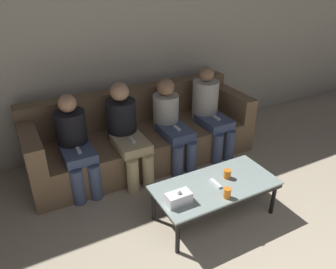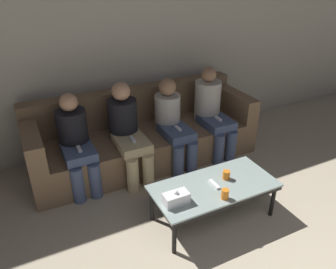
{
  "view_description": "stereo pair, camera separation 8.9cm",
  "coord_description": "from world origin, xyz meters",
  "px_view_note": "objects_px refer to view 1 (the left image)",
  "views": [
    {
      "loc": [
        -1.4,
        0.13,
        2.22
      ],
      "look_at": [
        0.0,
        2.74,
        0.65
      ],
      "focal_mm": 35.0,
      "sensor_mm": 36.0,
      "label": 1
    },
    {
      "loc": [
        -1.32,
        0.09,
        2.22
      ],
      "look_at": [
        0.0,
        2.74,
        0.65
      ],
      "focal_mm": 35.0,
      "sensor_mm": 36.0,
      "label": 2
    }
  ],
  "objects_px": {
    "seated_person_left_end": "(75,142)",
    "seated_person_right_end": "(209,109)",
    "tissue_box": "(179,198)",
    "cup_near_right": "(227,174)",
    "game_remote": "(216,183)",
    "coffee_table": "(215,188)",
    "seated_person_mid_left": "(126,129)",
    "seated_person_mid_right": "(171,121)",
    "couch": "(142,136)",
    "cup_near_left": "(227,193)"
  },
  "relations": [
    {
      "from": "seated_person_left_end",
      "to": "seated_person_right_end",
      "type": "relative_size",
      "value": 0.95
    },
    {
      "from": "tissue_box",
      "to": "seated_person_left_end",
      "type": "distance_m",
      "value": 1.32
    },
    {
      "from": "cup_near_right",
      "to": "game_remote",
      "type": "distance_m",
      "value": 0.17
    },
    {
      "from": "coffee_table",
      "to": "seated_person_right_end",
      "type": "height_order",
      "value": "seated_person_right_end"
    },
    {
      "from": "seated_person_mid_left",
      "to": "seated_person_right_end",
      "type": "xyz_separation_m",
      "value": [
        1.13,
        0.01,
        0.01
      ]
    },
    {
      "from": "seated_person_right_end",
      "to": "seated_person_mid_right",
      "type": "bearing_deg",
      "value": -178.0
    },
    {
      "from": "cup_near_right",
      "to": "seated_person_mid_left",
      "type": "bearing_deg",
      "value": 119.6
    },
    {
      "from": "cup_near_right",
      "to": "seated_person_mid_right",
      "type": "relative_size",
      "value": 0.08
    },
    {
      "from": "seated_person_left_end",
      "to": "seated_person_right_end",
      "type": "distance_m",
      "value": 1.7
    },
    {
      "from": "seated_person_mid_right",
      "to": "couch",
      "type": "bearing_deg",
      "value": 140.01
    },
    {
      "from": "coffee_table",
      "to": "seated_person_mid_right",
      "type": "xyz_separation_m",
      "value": [
        0.12,
        1.1,
        0.21
      ]
    },
    {
      "from": "couch",
      "to": "cup_near_right",
      "type": "relative_size",
      "value": 31.6
    },
    {
      "from": "game_remote",
      "to": "tissue_box",
      "type": "bearing_deg",
      "value": -171.25
    },
    {
      "from": "coffee_table",
      "to": "cup_near_right",
      "type": "distance_m",
      "value": 0.18
    },
    {
      "from": "coffee_table",
      "to": "seated_person_left_end",
      "type": "height_order",
      "value": "seated_person_left_end"
    },
    {
      "from": "seated_person_left_end",
      "to": "seated_person_mid_left",
      "type": "relative_size",
      "value": 0.97
    },
    {
      "from": "tissue_box",
      "to": "game_remote",
      "type": "distance_m",
      "value": 0.44
    },
    {
      "from": "couch",
      "to": "seated_person_mid_right",
      "type": "xyz_separation_m",
      "value": [
        0.28,
        -0.24,
        0.25
      ]
    },
    {
      "from": "game_remote",
      "to": "seated_person_right_end",
      "type": "bearing_deg",
      "value": 58.55
    },
    {
      "from": "cup_near_right",
      "to": "seated_person_left_end",
      "type": "xyz_separation_m",
      "value": [
        -1.17,
        1.08,
        0.13
      ]
    },
    {
      "from": "cup_near_left",
      "to": "seated_person_mid_left",
      "type": "bearing_deg",
      "value": 107.91
    },
    {
      "from": "cup_near_left",
      "to": "game_remote",
      "type": "xyz_separation_m",
      "value": [
        0.03,
        0.2,
        -0.04
      ]
    },
    {
      "from": "couch",
      "to": "seated_person_right_end",
      "type": "bearing_deg",
      "value": -14.38
    },
    {
      "from": "coffee_table",
      "to": "seated_person_mid_left",
      "type": "xyz_separation_m",
      "value": [
        -0.45,
        1.1,
        0.23
      ]
    },
    {
      "from": "cup_near_left",
      "to": "seated_person_mid_right",
      "type": "bearing_deg",
      "value": 83.7
    },
    {
      "from": "seated_person_right_end",
      "to": "cup_near_right",
      "type": "bearing_deg",
      "value": -115.95
    },
    {
      "from": "tissue_box",
      "to": "seated_person_right_end",
      "type": "xyz_separation_m",
      "value": [
        1.12,
        1.19,
        0.14
      ]
    },
    {
      "from": "couch",
      "to": "tissue_box",
      "type": "relative_size",
      "value": 12.37
    },
    {
      "from": "game_remote",
      "to": "seated_person_mid_left",
      "type": "relative_size",
      "value": 0.14
    },
    {
      "from": "tissue_box",
      "to": "seated_person_mid_left",
      "type": "xyz_separation_m",
      "value": [
        -0.01,
        1.17,
        0.14
      ]
    },
    {
      "from": "seated_person_mid_left",
      "to": "seated_person_mid_right",
      "type": "bearing_deg",
      "value": -0.49
    },
    {
      "from": "game_remote",
      "to": "seated_person_right_end",
      "type": "distance_m",
      "value": 1.32
    },
    {
      "from": "seated_person_mid_left",
      "to": "game_remote",
      "type": "bearing_deg",
      "value": -67.92
    },
    {
      "from": "tissue_box",
      "to": "couch",
      "type": "bearing_deg",
      "value": 79.03
    },
    {
      "from": "cup_near_left",
      "to": "cup_near_right",
      "type": "relative_size",
      "value": 1.09
    },
    {
      "from": "tissue_box",
      "to": "game_remote",
      "type": "xyz_separation_m",
      "value": [
        0.44,
        0.07,
        -0.04
      ]
    },
    {
      "from": "coffee_table",
      "to": "game_remote",
      "type": "relative_size",
      "value": 7.82
    },
    {
      "from": "seated_person_mid_left",
      "to": "seated_person_mid_right",
      "type": "relative_size",
      "value": 1.04
    },
    {
      "from": "couch",
      "to": "cup_near_left",
      "type": "xyz_separation_m",
      "value": [
        0.14,
        -1.54,
        0.13
      ]
    },
    {
      "from": "couch",
      "to": "seated_person_right_end",
      "type": "height_order",
      "value": "seated_person_right_end"
    },
    {
      "from": "coffee_table",
      "to": "game_remote",
      "type": "height_order",
      "value": "game_remote"
    },
    {
      "from": "seated_person_mid_left",
      "to": "cup_near_left",
      "type": "bearing_deg",
      "value": -72.09
    },
    {
      "from": "seated_person_left_end",
      "to": "seated_person_mid_right",
      "type": "distance_m",
      "value": 1.13
    },
    {
      "from": "coffee_table",
      "to": "seated_person_left_end",
      "type": "bearing_deg",
      "value": 132.15
    },
    {
      "from": "tissue_box",
      "to": "seated_person_right_end",
      "type": "relative_size",
      "value": 0.2
    },
    {
      "from": "coffee_table",
      "to": "cup_near_right",
      "type": "height_order",
      "value": "cup_near_right"
    },
    {
      "from": "cup_near_right",
      "to": "seated_person_mid_right",
      "type": "height_order",
      "value": "seated_person_mid_right"
    },
    {
      "from": "coffee_table",
      "to": "seated_person_mid_left",
      "type": "relative_size",
      "value": 1.09
    },
    {
      "from": "cup_near_right",
      "to": "seated_person_mid_left",
      "type": "xyz_separation_m",
      "value": [
        -0.61,
        1.07,
        0.15
      ]
    },
    {
      "from": "coffee_table",
      "to": "seated_person_right_end",
      "type": "distance_m",
      "value": 1.33
    }
  ]
}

